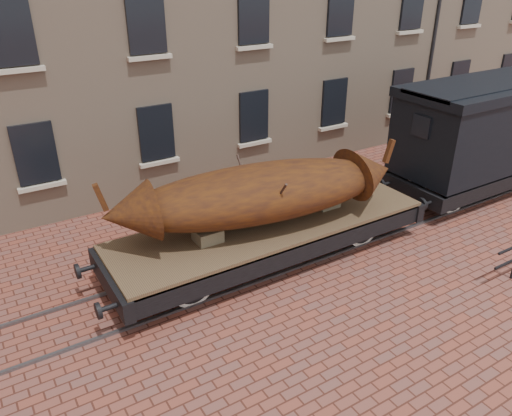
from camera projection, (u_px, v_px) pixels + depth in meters
ground at (317, 243)px, 13.64m from camera, size 90.00×90.00×0.00m
rail_track at (317, 242)px, 13.63m from camera, size 30.00×1.52×0.06m
flatcar_wagon at (270, 230)px, 12.53m from camera, size 9.23×2.50×1.39m
iron_boat at (260, 192)px, 11.89m from camera, size 7.47×3.04×1.76m
goods_van at (487, 125)px, 15.70m from camera, size 7.07×2.58×3.66m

